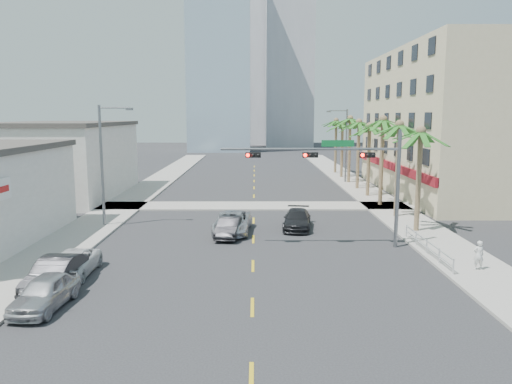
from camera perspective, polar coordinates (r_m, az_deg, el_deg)
ground at (r=24.11m, az=-0.39°, el=-11.26°), size 260.00×260.00×0.00m
sidewalk_right at (r=45.02m, az=15.20°, el=-2.01°), size 4.00×120.00×0.15m
sidewalk_left at (r=45.09m, az=-15.71°, el=-2.02°), size 4.00×120.00×0.15m
sidewalk_cross at (r=45.39m, az=-0.26°, el=-1.62°), size 80.00×4.00×0.15m
building_right at (r=57.02m, az=22.64°, el=7.33°), size 15.25×28.00×15.00m
building_left_far at (r=54.52m, az=-21.24°, el=3.27°), size 11.00×18.00×7.20m
tower_far_left at (r=118.98m, az=-4.19°, el=16.35°), size 14.00×14.00×48.00m
tower_far_right at (r=134.71m, az=3.86°, el=18.04°), size 12.00×12.00×60.00m
tower_far_center at (r=148.23m, az=-1.36°, el=13.70°), size 16.00×16.00×42.00m
traffic_signal_mast at (r=31.29m, az=10.34°, el=2.76°), size 11.12×0.54×7.20m
palm_tree_0 at (r=36.52m, az=18.33°, el=6.48°), size 4.80×4.80×7.80m
palm_tree_1 at (r=41.48m, az=16.09°, el=7.29°), size 4.80×4.80×8.16m
palm_tree_2 at (r=46.49m, az=14.33°, el=7.91°), size 4.80×4.80×8.52m
palm_tree_3 at (r=51.56m, az=12.86°, el=7.25°), size 4.80×4.80×7.80m
palm_tree_4 at (r=56.63m, az=11.69°, el=7.75°), size 4.80×4.80×8.16m
palm_tree_5 at (r=61.73m, az=10.72°, el=8.17°), size 4.80×4.80×8.52m
palm_tree_6 at (r=66.85m, az=9.87°, el=7.63°), size 4.80×4.80×7.80m
palm_tree_7 at (r=71.98m, az=9.16°, el=8.00°), size 4.80×4.80×8.16m
streetlight_left at (r=38.43m, az=-16.96°, el=3.61°), size 2.55×0.25×9.00m
streetlight_right at (r=61.70m, az=10.09°, el=5.66°), size 2.55×0.25×9.00m
guardrail at (r=31.34m, az=18.95°, el=-5.73°), size 0.08×8.08×1.00m
car_parked_near at (r=23.69m, az=-22.96°, el=-10.49°), size 2.01×4.35×1.45m
car_parked_mid at (r=25.89m, az=-21.94°, el=-8.70°), size 1.78×4.72×1.54m
car_parked_far at (r=27.80m, az=-20.32°, el=-7.72°), size 2.12×4.53×1.25m
car_lane_left at (r=34.19m, az=-3.06°, el=-4.05°), size 1.93×4.27×1.36m
car_lane_center at (r=35.44m, az=-2.73°, el=-3.49°), size 2.78×5.45×1.48m
car_lane_right at (r=36.75m, az=4.72°, el=-3.14°), size 2.52×4.97×1.38m
pedestrian at (r=29.08m, az=24.09°, el=-6.60°), size 0.59×0.40×1.57m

